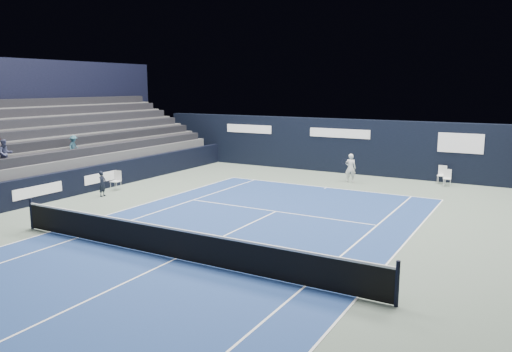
{
  "coord_description": "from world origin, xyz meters",
  "views": [
    {
      "loc": [
        8.89,
        -10.9,
        5.0
      ],
      "look_at": [
        -1.12,
        6.74,
        1.3
      ],
      "focal_mm": 35.0,
      "sensor_mm": 36.0,
      "label": 1
    }
  ],
  "objects_px": {
    "folding_chair_back_a": "(442,172)",
    "tennis_net": "(175,242)",
    "tennis_player": "(350,168)",
    "folding_chair_back_b": "(447,177)",
    "line_judge_chair": "(117,179)"
  },
  "relations": [
    {
      "from": "tennis_player",
      "to": "folding_chair_back_b",
      "type": "bearing_deg",
      "value": 16.97
    },
    {
      "from": "tennis_net",
      "to": "tennis_player",
      "type": "xyz_separation_m",
      "value": [
        0.53,
        13.82,
        0.25
      ]
    },
    {
      "from": "folding_chair_back_a",
      "to": "tennis_net",
      "type": "relative_size",
      "value": 0.07
    },
    {
      "from": "folding_chair_back_a",
      "to": "tennis_net",
      "type": "xyz_separation_m",
      "value": [
        -4.77,
        -15.83,
        -0.11
      ]
    },
    {
      "from": "tennis_net",
      "to": "line_judge_chair",
      "type": "bearing_deg",
      "value": 143.7
    },
    {
      "from": "folding_chair_back_b",
      "to": "folding_chair_back_a",
      "type": "bearing_deg",
      "value": 112.14
    },
    {
      "from": "folding_chair_back_a",
      "to": "folding_chair_back_b",
      "type": "bearing_deg",
      "value": -61.33
    },
    {
      "from": "folding_chair_back_b",
      "to": "tennis_net",
      "type": "xyz_separation_m",
      "value": [
        -5.11,
        -15.22,
        0.03
      ]
    },
    {
      "from": "folding_chair_back_a",
      "to": "line_judge_chair",
      "type": "bearing_deg",
      "value": -145.34
    },
    {
      "from": "tennis_net",
      "to": "tennis_player",
      "type": "relative_size",
      "value": 8.56
    },
    {
      "from": "folding_chair_back_a",
      "to": "folding_chair_back_b",
      "type": "relative_size",
      "value": 1.1
    },
    {
      "from": "folding_chair_back_a",
      "to": "tennis_player",
      "type": "distance_m",
      "value": 4.69
    },
    {
      "from": "folding_chair_back_a",
      "to": "line_judge_chair",
      "type": "distance_m",
      "value": 16.43
    },
    {
      "from": "folding_chair_back_b",
      "to": "tennis_player",
      "type": "distance_m",
      "value": 4.8
    },
    {
      "from": "folding_chair_back_a",
      "to": "line_judge_chair",
      "type": "height_order",
      "value": "line_judge_chair"
    }
  ]
}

